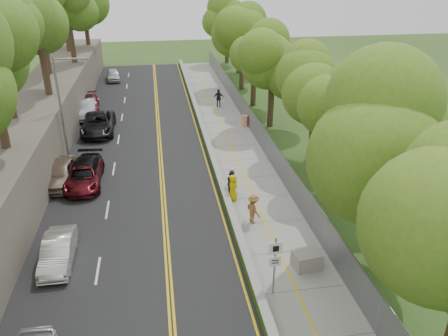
% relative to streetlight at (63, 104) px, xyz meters
% --- Properties ---
extents(ground, '(140.00, 140.00, 0.00)m').
position_rel_streetlight_xyz_m(ground, '(10.46, -14.00, -4.64)').
color(ground, '#33511E').
rests_on(ground, ground).
extents(road, '(11.20, 66.00, 0.04)m').
position_rel_streetlight_xyz_m(road, '(5.06, 1.00, -4.62)').
color(road, black).
rests_on(road, ground).
extents(sidewalk, '(4.20, 66.00, 0.05)m').
position_rel_streetlight_xyz_m(sidewalk, '(13.01, 1.00, -4.61)').
color(sidewalk, gray).
rests_on(sidewalk, ground).
extents(jersey_barrier, '(0.42, 66.00, 0.60)m').
position_rel_streetlight_xyz_m(jersey_barrier, '(10.71, 1.00, -4.34)').
color(jersey_barrier, '#61D317').
rests_on(jersey_barrier, ground).
extents(rock_embankment, '(5.00, 66.00, 4.00)m').
position_rel_streetlight_xyz_m(rock_embankment, '(-3.04, 1.00, -2.64)').
color(rock_embankment, '#595147').
rests_on(rock_embankment, ground).
extents(chainlink_fence, '(0.04, 66.00, 2.00)m').
position_rel_streetlight_xyz_m(chainlink_fence, '(15.11, 1.00, -3.64)').
color(chainlink_fence, slate).
rests_on(chainlink_fence, ground).
extents(trees_embankment, '(6.40, 66.00, 13.00)m').
position_rel_streetlight_xyz_m(trees_embankment, '(-2.54, 1.00, 5.86)').
color(trees_embankment, '#568524').
rests_on(trees_embankment, rock_embankment).
extents(trees_fenceside, '(7.00, 66.00, 14.00)m').
position_rel_streetlight_xyz_m(trees_fenceside, '(17.46, 1.00, 2.36)').
color(trees_fenceside, '#5B8622').
rests_on(trees_fenceside, ground).
extents(streetlight, '(2.52, 0.22, 8.00)m').
position_rel_streetlight_xyz_m(streetlight, '(0.00, 0.00, 0.00)').
color(streetlight, gray).
rests_on(streetlight, ground).
extents(signpost, '(0.62, 0.09, 3.10)m').
position_rel_streetlight_xyz_m(signpost, '(11.51, -17.02, -2.68)').
color(signpost, gray).
rests_on(signpost, sidewalk).
extents(construction_barrel, '(0.62, 0.62, 1.02)m').
position_rel_streetlight_xyz_m(construction_barrel, '(14.76, 5.58, -4.08)').
color(construction_barrel, red).
rests_on(construction_barrel, sidewalk).
extents(concrete_block, '(1.45, 1.17, 0.88)m').
position_rel_streetlight_xyz_m(concrete_block, '(13.66, -15.40, -4.15)').
color(concrete_block, gray).
rests_on(concrete_block, sidewalk).
extents(car_1, '(1.50, 4.12, 1.35)m').
position_rel_streetlight_xyz_m(car_1, '(1.27, -12.99, -3.92)').
color(car_1, white).
rests_on(car_1, road).
extents(car_2, '(2.47, 5.13, 1.41)m').
position_rel_streetlight_xyz_m(car_2, '(1.46, -4.38, -3.90)').
color(car_2, '#550F18').
rests_on(car_2, road).
extents(car_3, '(2.52, 5.35, 1.51)m').
position_rel_streetlight_xyz_m(car_3, '(1.46, -3.91, -3.85)').
color(car_3, black).
rests_on(car_3, road).
extents(car_4, '(2.29, 4.89, 1.62)m').
position_rel_streetlight_xyz_m(car_4, '(-0.14, -3.88, -3.79)').
color(car_4, tan).
rests_on(car_4, road).
extents(car_5, '(2.22, 5.13, 1.64)m').
position_rel_streetlight_xyz_m(car_5, '(-0.14, 10.76, -3.78)').
color(car_5, '#A2A4AA').
rests_on(car_5, road).
extents(car_6, '(2.80, 5.98, 1.65)m').
position_rel_streetlight_xyz_m(car_6, '(1.46, 6.07, -3.77)').
color(car_6, black).
rests_on(car_6, road).
extents(car_7, '(2.33, 4.85, 1.36)m').
position_rel_streetlight_xyz_m(car_7, '(-0.14, 13.15, -3.92)').
color(car_7, maroon).
rests_on(car_7, road).
extents(car_8, '(2.07, 4.31, 1.42)m').
position_rel_streetlight_xyz_m(car_8, '(1.46, 25.24, -3.89)').
color(car_8, silver).
rests_on(car_8, road).
extents(painter_0, '(0.57, 0.88, 1.79)m').
position_rel_streetlight_xyz_m(painter_0, '(11.21, -8.06, -3.69)').
color(painter_0, '#D3B604').
rests_on(painter_0, sidewalk).
extents(painter_1, '(0.62, 0.77, 1.85)m').
position_rel_streetlight_xyz_m(painter_1, '(11.33, -7.03, -3.67)').
color(painter_1, silver).
rests_on(painter_1, sidewalk).
extents(painter_2, '(0.68, 0.87, 1.75)m').
position_rel_streetlight_xyz_m(painter_2, '(11.27, -7.40, -3.71)').
color(painter_2, black).
rests_on(painter_2, sidewalk).
extents(painter_3, '(1.08, 1.35, 1.83)m').
position_rel_streetlight_xyz_m(painter_3, '(11.91, -10.89, -3.67)').
color(painter_3, brown).
rests_on(painter_3, sidewalk).
extents(person_far, '(1.19, 0.69, 1.91)m').
position_rel_streetlight_xyz_m(person_far, '(13.26, 11.84, -3.63)').
color(person_far, black).
rests_on(person_far, sidewalk).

